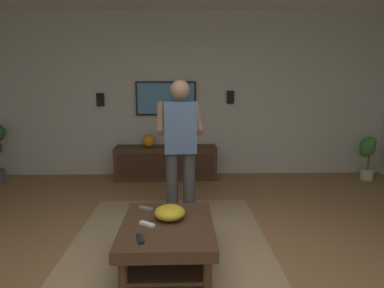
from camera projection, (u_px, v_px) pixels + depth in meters
The scene contains 14 objects.
wall_back_tv at pixel (184, 95), 5.74m from camera, with size 0.10×7.25×2.79m, color #B2B7AD.
area_rug at pixel (169, 254), 3.14m from camera, with size 2.87×1.99×0.01m, color #9E8460.
coffee_table at pixel (168, 235), 2.89m from camera, with size 1.00×0.80×0.40m.
media_console at pixel (166, 163), 5.61m from camera, with size 0.45×1.70×0.55m.
tv at pixel (166, 98), 5.65m from camera, with size 0.05×1.03×0.58m.
person_standing at pixel (180, 142), 3.79m from camera, with size 0.56×0.56×1.64m.
potted_plant_short at pixel (367, 151), 5.48m from camera, with size 0.28×0.27×0.74m.
bowl at pixel (170, 212), 2.96m from camera, with size 0.28×0.28×0.12m, color gold.
remote_white at pixel (147, 224), 2.83m from camera, with size 0.15×0.04×0.02m, color white.
remote_black at pixel (140, 239), 2.56m from camera, with size 0.15×0.04×0.02m, color black.
remote_grey at pixel (146, 208), 3.18m from camera, with size 0.15×0.04×0.02m, color slate.
vase_round at pixel (149, 141), 5.50m from camera, with size 0.22×0.22×0.22m, color orange.
wall_speaker_left at pixel (230, 97), 5.69m from camera, with size 0.06×0.12×0.22m, color black.
wall_speaker_right at pixel (100, 100), 5.63m from camera, with size 0.06×0.12×0.22m, color black.
Camera 1 is at (-2.23, 0.03, 1.60)m, focal length 30.89 mm.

